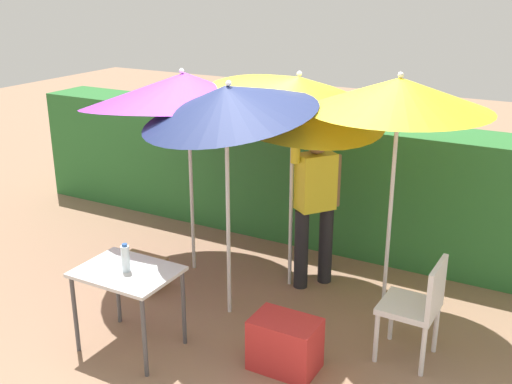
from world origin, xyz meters
The scene contains 12 objects.
ground_plane centered at (0.00, 0.00, 0.00)m, with size 24.00×24.00×0.00m, color #937056.
hedge_row centered at (0.00, 1.94, 0.73)m, with size 8.00×0.70×1.45m, color #2D7033.
umbrella_rainbow centered at (-0.93, 0.55, 1.91)m, with size 2.09×2.08×2.29m.
umbrella_orange centered at (0.17, 0.76, 1.96)m, with size 1.81×1.77×2.37m.
umbrella_yellow centered at (1.17, 0.63, 2.05)m, with size 1.55×1.55×2.24m.
umbrella_navy centered at (-0.08, -0.05, 1.99)m, with size 1.54×1.52×2.30m.
person_vendor centered at (0.36, 0.84, 0.93)m, with size 0.40×0.50×1.88m.
chair_plastic centered at (1.62, 0.04, 0.51)m, with size 0.45×0.45×0.89m.
cooler_box centered at (0.75, -0.58, 0.22)m, with size 0.53×0.35×0.43m, color red.
crate_cardboard centered at (-1.16, -0.03, 0.14)m, with size 0.46×0.35×0.29m, color #9E7A4C.
folding_table centered at (-0.52, -0.94, 0.63)m, with size 0.80×0.60×0.72m.
bottle_water centered at (-0.51, -0.95, 0.83)m, with size 0.07×0.07×0.24m.
Camera 1 is at (2.58, -4.37, 2.98)m, focal length 43.25 mm.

